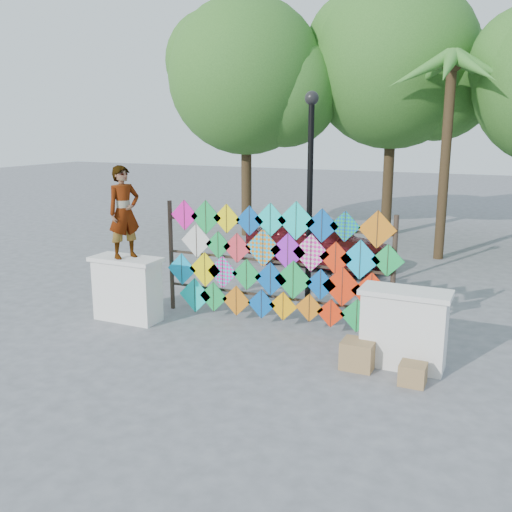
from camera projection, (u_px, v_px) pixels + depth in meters
name	position (u px, v px, depth m)	size (l,w,h in m)	color
ground	(255.00, 337.00, 10.49)	(80.00, 80.00, 0.00)	gray
parapet_left	(127.00, 288.00, 11.27)	(1.40, 0.65, 1.28)	silver
parapet_right	(404.00, 328.00, 9.06)	(1.40, 0.65, 1.28)	silver
kite_rack	(276.00, 264.00, 10.81)	(4.93, 0.24, 2.45)	#30241B
tree_west	(249.00, 77.00, 19.08)	(5.85, 5.20, 8.01)	#40311B
tree_mid	(397.00, 65.00, 18.92)	(6.30, 5.60, 8.61)	#40311B
palm_tree	(451.00, 82.00, 15.57)	(3.62, 3.62, 5.83)	#40311B
vendor_woman	(124.00, 212.00, 10.92)	(0.65, 0.43, 1.78)	#99999E
sedan	(317.00, 241.00, 15.66)	(1.67, 4.16, 1.42)	#4E0D12
lamppost	(310.00, 181.00, 11.53)	(0.28, 0.28, 4.46)	black
cardboard_box_near	(358.00, 354.00, 9.09)	(0.51, 0.45, 0.45)	olive
cardboard_box_far	(413.00, 374.00, 8.52)	(0.39, 0.36, 0.33)	olive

